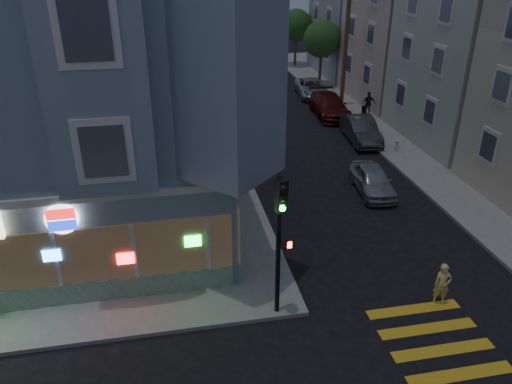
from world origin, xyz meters
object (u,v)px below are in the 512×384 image
object	(u,v)px
utility_pole	(346,41)
street_tree_far	(296,25)
parked_car_b	(361,130)
pedestrian_b	(368,103)
running_child	(442,284)
fire_hydrant	(397,145)
parked_car_d	(312,88)
parked_car_c	(329,106)
traffic_signal	(280,226)
street_tree_near	(322,39)
pedestrian_a	(362,117)
parked_car_a	(373,180)

from	to	relation	value
utility_pole	street_tree_far	distance (m)	14.03
parked_car_b	pedestrian_b	bearing A→B (deg)	67.69
running_child	fire_hydrant	distance (m)	13.63
utility_pole	parked_car_d	bearing A→B (deg)	111.18
pedestrian_b	parked_car_c	bearing A→B (deg)	-16.54
running_child	traffic_signal	size ratio (longest dim) A/B	0.32
street_tree_near	pedestrian_a	bearing A→B (deg)	-93.75
street_tree_far	pedestrian_b	distance (m)	16.87
parked_car_c	fire_hydrant	xyz separation A→B (m)	(1.56, -7.49, -0.23)
street_tree_near	parked_car_c	bearing A→B (deg)	-102.70
pedestrian_a	fire_hydrant	distance (m)	4.10
street_tree_near	street_tree_far	distance (m)	8.00
street_tree_far	parked_car_d	distance (m)	11.24
running_child	fire_hydrant	bearing A→B (deg)	85.00
pedestrian_a	parked_car_b	distance (m)	1.92
parked_car_a	parked_car_b	distance (m)	7.10
parked_car_a	parked_car_d	bearing A→B (deg)	88.95
pedestrian_b	parked_car_c	distance (m)	2.68
parked_car_b	pedestrian_a	bearing A→B (deg)	71.51
utility_pole	parked_car_a	bearing A→B (deg)	-103.81
pedestrian_b	fire_hydrant	distance (m)	6.84
parked_car_d	traffic_signal	world-z (taller)	traffic_signal
traffic_signal	fire_hydrant	size ratio (longest dim) A/B	6.92
running_child	parked_car_b	world-z (taller)	running_child
utility_pole	running_child	bearing A→B (deg)	-101.45
pedestrian_b	street_tree_far	bearing A→B (deg)	-87.59
parked_car_b	parked_car_c	xyz separation A→B (m)	(-0.27, 5.20, 0.01)
street_tree_far	fire_hydrant	distance (m)	23.59
street_tree_far	fire_hydrant	xyz separation A→B (m)	(-0.20, -23.34, -3.42)
utility_pole	fire_hydrant	size ratio (longest dim) A/B	12.88
running_child	parked_car_c	xyz separation A→B (m)	(2.93, 20.35, -0.02)
utility_pole	traffic_signal	bearing A→B (deg)	-114.59
pedestrian_a	pedestrian_b	world-z (taller)	pedestrian_b
pedestrian_a	parked_car_b	world-z (taller)	pedestrian_a
utility_pole	street_tree_near	world-z (taller)	utility_pole
parked_car_c	traffic_signal	xyz separation A→B (m)	(-8.42, -19.98, 2.67)
street_tree_near	parked_car_a	distance (m)	20.42
street_tree_near	parked_car_d	size ratio (longest dim) A/B	1.13
pedestrian_a	parked_car_d	size ratio (longest dim) A/B	0.33
street_tree_near	parked_car_c	xyz separation A→B (m)	(-1.77, -7.85, -3.19)
parked_car_b	running_child	bearing A→B (deg)	-96.91
street_tree_near	street_tree_far	size ratio (longest dim) A/B	1.00
utility_pole	pedestrian_a	world-z (taller)	utility_pole
running_child	street_tree_near	bearing A→B (deg)	94.80
running_child	pedestrian_b	world-z (taller)	pedestrian_b
utility_pole	running_child	world-z (taller)	utility_pole
pedestrian_b	traffic_signal	size ratio (longest dim) A/B	0.34
parked_car_b	traffic_signal	xyz separation A→B (m)	(-8.68, -14.78, 2.68)
street_tree_near	traffic_signal	size ratio (longest dim) A/B	1.10
parked_car_a	pedestrian_b	bearing A→B (deg)	74.53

